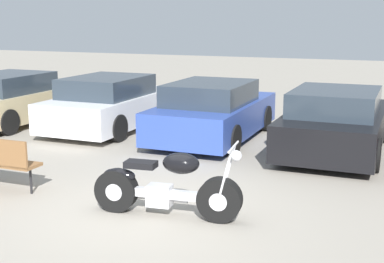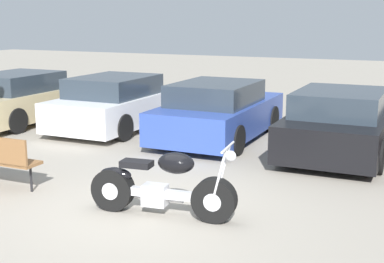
# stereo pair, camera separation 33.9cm
# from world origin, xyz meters

# --- Properties ---
(ground_plane) EXTENTS (60.00, 60.00, 0.00)m
(ground_plane) POSITION_xyz_m (0.00, 0.00, 0.00)
(ground_plane) COLOR gray
(motorcycle) EXTENTS (2.14, 0.64, 1.08)m
(motorcycle) POSITION_xyz_m (0.44, -0.01, 0.42)
(motorcycle) COLOR black
(motorcycle) RESTS_ON ground_plane
(parked_car_champagne) EXTENTS (1.93, 4.10, 1.32)m
(parked_car_champagne) POSITION_xyz_m (-6.12, 4.56, 0.63)
(parked_car_champagne) COLOR #C6B284
(parked_car_champagne) RESTS_ON ground_plane
(parked_car_white) EXTENTS (1.93, 4.10, 1.32)m
(parked_car_white) POSITION_xyz_m (-3.37, 4.94, 0.63)
(parked_car_white) COLOR white
(parked_car_white) RESTS_ON ground_plane
(parked_car_blue) EXTENTS (1.93, 4.10, 1.32)m
(parked_car_blue) POSITION_xyz_m (-0.62, 4.83, 0.63)
(parked_car_blue) COLOR #2D479E
(parked_car_blue) RESTS_ON ground_plane
(parked_car_black) EXTENTS (1.93, 4.10, 1.32)m
(parked_car_black) POSITION_xyz_m (2.12, 4.62, 0.63)
(parked_car_black) COLOR black
(parked_car_black) RESTS_ON ground_plane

